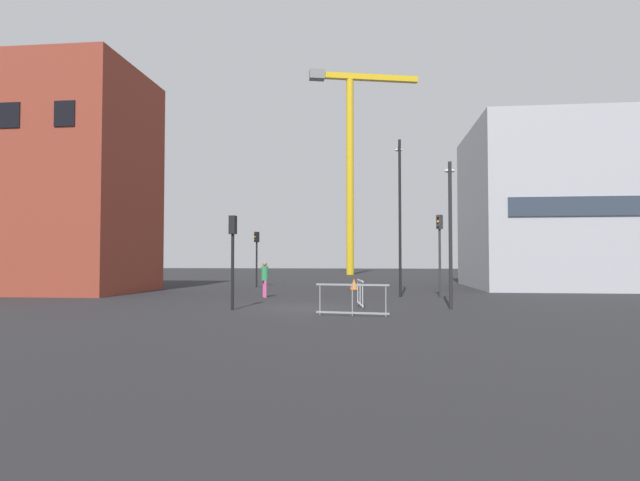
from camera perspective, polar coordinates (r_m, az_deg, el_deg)
The scene contains 13 objects.
ground at distance 20.22m, azimuth -1.77°, elevation -7.54°, with size 160.00×160.00×0.00m, color black.
brick_building at distance 33.40m, azimuth -27.46°, elevation 5.86°, with size 9.84×7.66×12.78m.
office_block at distance 37.84m, azimuth 26.57°, elevation 3.34°, with size 13.44×10.96×10.68m.
construction_crane at distance 62.86m, azimuth 3.50°, elevation 10.54°, with size 13.28×4.14×24.64m.
streetlamp_tall at distance 26.53m, azimuth 8.91°, elevation 4.05°, with size 0.44×2.14×8.01m.
streetlamp_short at distance 20.49m, azimuth 14.36°, elevation 2.23°, with size 0.48×1.60×5.69m.
traffic_light_median at distance 26.12m, azimuth 13.23°, elevation -0.18°, with size 0.35×0.39×4.12m.
traffic_light_corner at distance 19.63m, azimuth -9.73°, elevation -0.59°, with size 0.26×0.38×3.57m.
traffic_light_far at distance 34.95m, azimuth -7.11°, elevation -1.03°, with size 0.36×0.38×3.76m.
pedestrian_walking at distance 25.67m, azimuth -6.20°, elevation -4.03°, with size 0.34×0.34×1.78m.
safety_barrier_front at distance 20.64m, azimuth 4.51°, elevation -5.86°, with size 0.33×1.92×1.08m.
safety_barrier_left_run at distance 17.40m, azimuth 3.64°, elevation -6.56°, with size 2.50×0.41×1.08m.
traffic_cone_by_barrier at distance 31.68m, azimuth 3.82°, elevation -4.95°, with size 0.68×0.68×0.69m.
Camera 1 is at (2.76, -19.93, 1.94)m, focal length 28.61 mm.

